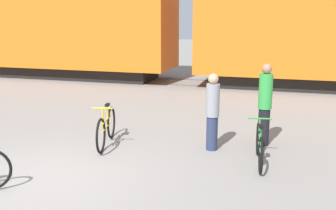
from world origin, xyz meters
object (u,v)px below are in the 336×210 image
Objects in this scene: bicycle_yellow at (106,128)px; person_in_green at (265,104)px; freight_train at (185,11)px; bicycle_green at (259,145)px; person_in_grey at (212,111)px.

bicycle_yellow is 3.55m from person_in_green.
bicycle_yellow is 0.97× the size of person_in_green.
freight_train is at bearing 148.46° from person_in_green.
freight_train reaches higher than bicycle_green.
freight_train is at bearing 91.80° from bicycle_yellow.
person_in_grey is at bearing -72.63° from freight_train.
freight_train is 9.02m from bicycle_yellow.
person_in_green is at bearing 88.78° from bicycle_green.
bicycle_yellow is 2.39m from person_in_grey.
bicycle_green is 1.26m from person_in_grey.
bicycle_green is 0.93× the size of person_in_green.
person_in_green is 1.10× the size of person_in_grey.
freight_train is 12.73× the size of person_in_green.
person_in_green is (0.02, 1.15, 0.58)m from bicycle_green.
freight_train is 8.75m from person_in_green.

